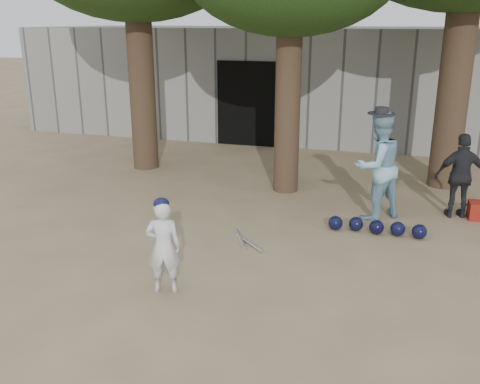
% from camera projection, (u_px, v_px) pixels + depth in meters
% --- Properties ---
extents(ground, '(70.00, 70.00, 0.00)m').
position_uv_depth(ground, '(174.00, 281.00, 6.90)').
color(ground, '#937C5E').
rests_on(ground, ground).
extents(boy_player, '(0.49, 0.39, 1.18)m').
position_uv_depth(boy_player, '(163.00, 247.00, 6.47)').
color(boy_player, silver).
rests_on(boy_player, ground).
extents(spectator_blue, '(1.11, 1.10, 1.81)m').
position_uv_depth(spectator_blue, '(377.00, 166.00, 8.83)').
color(spectator_blue, '#83B3CB').
rests_on(spectator_blue, ground).
extents(spectator_dark, '(0.90, 0.52, 1.44)m').
position_uv_depth(spectator_dark, '(461.00, 176.00, 8.92)').
color(spectator_dark, black).
rests_on(spectator_dark, ground).
extents(back_building, '(16.00, 5.24, 3.00)m').
position_uv_depth(back_building, '(309.00, 80.00, 15.87)').
color(back_building, gray).
rests_on(back_building, ground).
extents(helmet_row, '(1.51, 0.29, 0.23)m').
position_uv_depth(helmet_row, '(377.00, 227.00, 8.38)').
color(helmet_row, black).
rests_on(helmet_row, ground).
extents(bat_pile, '(0.64, 0.72, 0.06)m').
position_uv_depth(bat_pile, '(245.00, 241.00, 8.07)').
color(bat_pile, silver).
rests_on(bat_pile, ground).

